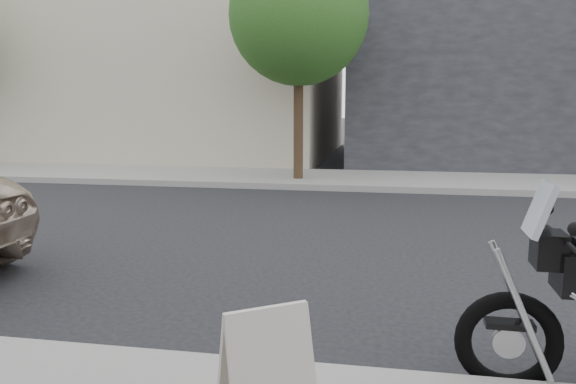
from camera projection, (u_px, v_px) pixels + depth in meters
The scene contains 5 objects.
ground at pixel (368, 248), 8.11m from camera, with size 120.00×120.00×0.00m, color black.
far_sidewalk at pixel (378, 180), 14.41m from camera, with size 44.00×3.00×0.15m, color gray.
far_building_cream at pixel (154, 52), 22.15m from camera, with size 14.00×11.00×8.00m.
street_tree_mid at pixel (299, 16), 13.62m from camera, with size 3.40×3.40×5.70m.
sandwich_sign at pixel (267, 374), 3.22m from camera, with size 0.68×0.67×0.81m.
Camera 1 is at (-0.26, 7.95, 2.11)m, focal length 35.00 mm.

